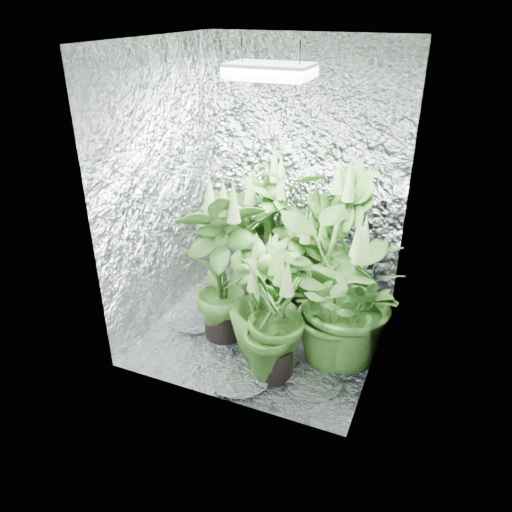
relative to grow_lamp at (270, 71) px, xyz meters
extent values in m
plane|color=silver|center=(0.00, 0.00, -1.83)|extent=(1.60, 1.60, 0.00)
cube|color=silver|center=(0.00, 0.80, -0.83)|extent=(1.60, 0.02, 2.00)
cube|color=silver|center=(0.00, -0.80, -0.83)|extent=(1.60, 0.02, 2.00)
cube|color=silver|center=(-0.80, 0.00, -0.83)|extent=(0.02, 1.60, 2.00)
cube|color=silver|center=(0.80, 0.00, -0.83)|extent=(0.02, 1.60, 2.00)
cube|color=silver|center=(0.00, 0.00, 0.17)|extent=(1.60, 1.60, 0.01)
cube|color=gray|center=(0.00, 0.00, 0.00)|extent=(0.50, 0.30, 0.08)
cube|color=white|center=(0.00, 0.00, -0.04)|extent=(0.46, 0.26, 0.01)
cylinder|color=black|center=(-0.18, 0.00, 0.11)|extent=(0.01, 0.01, 0.13)
cylinder|color=black|center=(0.18, 0.00, 0.11)|extent=(0.01, 0.01, 0.13)
cylinder|color=black|center=(-0.19, 0.64, -1.70)|extent=(0.28, 0.28, 0.25)
cylinder|color=#4B3515|center=(-0.19, 0.64, -1.59)|extent=(0.26, 0.26, 0.03)
imported|color=#214313|center=(-0.19, 0.64, -1.24)|extent=(1.17, 1.17, 1.11)
cone|color=olive|center=(-0.19, 0.64, -0.75)|extent=(0.09, 0.09, 0.25)
cylinder|color=black|center=(0.15, 0.26, -1.71)|extent=(0.26, 0.26, 0.23)
cylinder|color=#4B3515|center=(0.15, 0.26, -1.61)|extent=(0.24, 0.24, 0.03)
imported|color=#214313|center=(0.15, 0.26, -1.38)|extent=(0.62, 0.62, 0.83)
cone|color=olive|center=(0.15, 0.26, -1.02)|extent=(0.08, 0.08, 0.23)
cylinder|color=black|center=(0.37, 0.39, -1.69)|extent=(0.30, 0.30, 0.27)
cylinder|color=#4B3515|center=(0.37, 0.39, -1.57)|extent=(0.27, 0.27, 0.03)
imported|color=#214313|center=(0.37, 0.39, -1.23)|extent=(0.70, 0.70, 1.13)
cone|color=olive|center=(0.37, 0.39, -0.72)|extent=(0.10, 0.10, 0.27)
cylinder|color=black|center=(-0.09, 0.26, -1.70)|extent=(0.28, 0.28, 0.25)
cylinder|color=#4B3515|center=(-0.09, 0.26, -1.59)|extent=(0.26, 0.26, 0.03)
imported|color=#214313|center=(-0.09, 0.26, -1.26)|extent=(0.82, 0.82, 1.07)
cone|color=olive|center=(-0.09, 0.26, -0.79)|extent=(0.09, 0.09, 0.25)
cylinder|color=black|center=(0.58, -0.18, -1.71)|extent=(0.25, 0.25, 0.23)
cylinder|color=#4B3515|center=(0.58, -0.18, -1.61)|extent=(0.23, 0.23, 0.03)
imported|color=#214313|center=(0.58, -0.18, -1.31)|extent=(1.20, 1.20, 0.97)
cone|color=olive|center=(0.58, -0.18, -0.88)|extent=(0.08, 0.08, 0.23)
cylinder|color=black|center=(-0.26, -0.18, -1.70)|extent=(0.29, 0.29, 0.26)
cylinder|color=#4B3515|center=(-0.26, -0.18, -1.58)|extent=(0.26, 0.26, 0.03)
imported|color=#214313|center=(-0.26, -0.18, -1.24)|extent=(0.81, 0.81, 1.11)
cone|color=olive|center=(-0.26, -0.18, -0.74)|extent=(0.09, 0.09, 0.26)
cylinder|color=black|center=(0.23, -0.46, -1.71)|extent=(0.26, 0.26, 0.24)
cylinder|color=#4B3515|center=(0.23, -0.46, -1.61)|extent=(0.24, 0.24, 0.03)
imported|color=#214313|center=(0.23, -0.46, -1.38)|extent=(0.49, 0.49, 0.83)
cone|color=olive|center=(0.23, -0.46, -1.02)|extent=(0.08, 0.08, 0.24)
cylinder|color=black|center=(0.08, -0.28, -1.71)|extent=(0.26, 0.26, 0.23)
cylinder|color=#4B3515|center=(0.08, -0.28, -1.61)|extent=(0.24, 0.24, 0.03)
imported|color=#214313|center=(0.08, -0.28, -1.39)|extent=(0.52, 0.52, 0.82)
cone|color=olive|center=(0.08, -0.28, -1.03)|extent=(0.08, 0.08, 0.23)
cylinder|color=black|center=(0.63, 0.25, -1.79)|extent=(0.14, 0.14, 0.08)
cylinder|color=black|center=(0.63, 0.25, -1.62)|extent=(0.12, 0.12, 0.10)
cylinder|color=#4C4C51|center=(0.57, 0.26, -1.62)|extent=(0.07, 0.30, 0.31)
torus|color=#4C4C51|center=(0.57, 0.26, -1.62)|extent=(0.07, 0.32, 0.32)
cube|color=white|center=(0.28, -0.49, -1.53)|extent=(0.05, 0.03, 0.08)
camera|label=1|loc=(1.12, -2.87, 0.37)|focal=35.00mm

